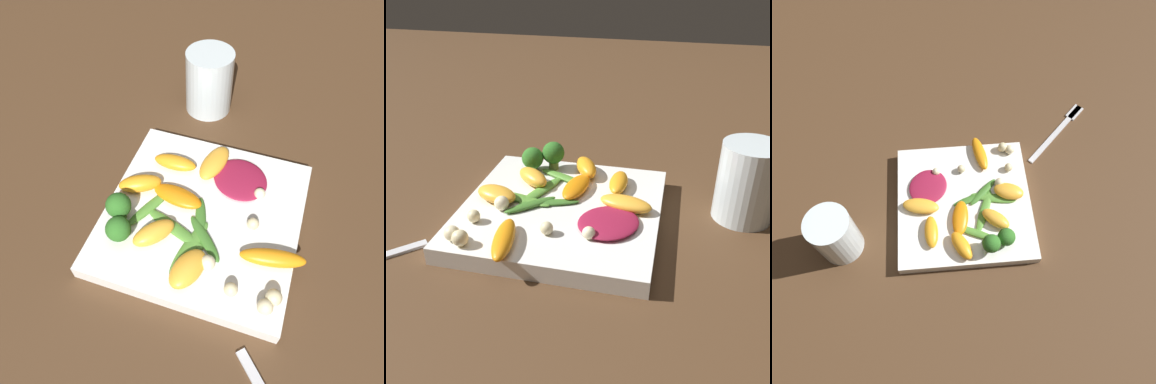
# 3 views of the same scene
# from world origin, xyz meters

# --- Properties ---
(ground_plane) EXTENTS (2.40, 2.40, 0.00)m
(ground_plane) POSITION_xyz_m (0.00, 0.00, 0.00)
(ground_plane) COLOR #4C331E
(plate) EXTENTS (0.25, 0.25, 0.02)m
(plate) POSITION_xyz_m (0.00, 0.00, 0.01)
(plate) COLOR white
(plate) RESTS_ON ground_plane
(drinking_glass) EXTENTS (0.08, 0.08, 0.10)m
(drinking_glass) POSITION_xyz_m (0.06, -0.23, 0.05)
(drinking_glass) COLOR silver
(drinking_glass) RESTS_ON ground_plane
(fork) EXTENTS (0.15, 0.15, 0.01)m
(fork) POSITION_xyz_m (-0.17, 0.23, 0.00)
(fork) COLOR silver
(fork) RESTS_ON ground_plane
(radicchio_leaf_0) EXTENTS (0.10, 0.10, 0.01)m
(radicchio_leaf_0) POSITION_xyz_m (-0.03, -0.07, 0.03)
(radicchio_leaf_0) COLOR maroon
(radicchio_leaf_0) RESTS_ON plate
(orange_segment_0) EXTENTS (0.08, 0.04, 0.02)m
(orange_segment_0) POSITION_xyz_m (-0.10, 0.04, 0.03)
(orange_segment_0) COLOR orange
(orange_segment_0) RESTS_ON plate
(orange_segment_1) EXTENTS (0.06, 0.03, 0.02)m
(orange_segment_1) POSITION_xyz_m (0.06, -0.06, 0.03)
(orange_segment_1) COLOR orange
(orange_segment_1) RESTS_ON plate
(orange_segment_2) EXTENTS (0.06, 0.06, 0.02)m
(orange_segment_2) POSITION_xyz_m (0.05, 0.05, 0.03)
(orange_segment_2) COLOR #FCAD33
(orange_segment_2) RESTS_ON plate
(orange_segment_3) EXTENTS (0.06, 0.05, 0.02)m
(orange_segment_3) POSITION_xyz_m (0.09, -0.01, 0.03)
(orange_segment_3) COLOR orange
(orange_segment_3) RESTS_ON plate
(orange_segment_4) EXTENTS (0.04, 0.07, 0.02)m
(orange_segment_4) POSITION_xyz_m (0.01, -0.08, 0.03)
(orange_segment_4) COLOR #FCAD33
(orange_segment_4) RESTS_ON plate
(orange_segment_5) EXTENTS (0.07, 0.04, 0.01)m
(orange_segment_5) POSITION_xyz_m (0.04, -0.01, 0.03)
(orange_segment_5) COLOR orange
(orange_segment_5) RESTS_ON plate
(orange_segment_6) EXTENTS (0.05, 0.06, 0.02)m
(orange_segment_6) POSITION_xyz_m (-0.01, 0.08, 0.03)
(orange_segment_6) COLOR #FCAD33
(orange_segment_6) RESTS_ON plate
(broccoli_floret_0) EXTENTS (0.03, 0.03, 0.04)m
(broccoli_floret_0) POSITION_xyz_m (0.09, 0.07, 0.04)
(broccoli_floret_0) COLOR #84AD5B
(broccoli_floret_0) RESTS_ON plate
(broccoli_floret_1) EXTENTS (0.03, 0.03, 0.04)m
(broccoli_floret_1) POSITION_xyz_m (0.10, 0.04, 0.05)
(broccoli_floret_1) COLOR #84AD5B
(broccoli_floret_1) RESTS_ON plate
(arugula_sprig_0) EXTENTS (0.04, 0.09, 0.01)m
(arugula_sprig_0) POSITION_xyz_m (0.00, 0.05, 0.02)
(arugula_sprig_0) COLOR #518E33
(arugula_sprig_0) RESTS_ON plate
(arugula_sprig_1) EXTENTS (0.03, 0.07, 0.01)m
(arugula_sprig_1) POSITION_xyz_m (0.00, 0.01, 0.02)
(arugula_sprig_1) COLOR #3D7528
(arugula_sprig_1) RESTS_ON plate
(arugula_sprig_2) EXTENTS (0.06, 0.06, 0.01)m
(arugula_sprig_2) POSITION_xyz_m (-0.01, 0.04, 0.03)
(arugula_sprig_2) COLOR #3D7528
(arugula_sprig_2) RESTS_ON plate
(arugula_sprig_3) EXTENTS (0.05, 0.08, 0.01)m
(arugula_sprig_3) POSITION_xyz_m (0.07, 0.01, 0.03)
(arugula_sprig_3) COLOR #518E33
(arugula_sprig_3) RESTS_ON plate
(arugula_sprig_4) EXTENTS (0.09, 0.05, 0.01)m
(arugula_sprig_4) POSITION_xyz_m (0.03, 0.03, 0.03)
(arugula_sprig_4) COLOR #518E33
(arugula_sprig_4) RESTS_ON plate
(macadamia_nut_0) EXTENTS (0.02, 0.02, 0.02)m
(macadamia_nut_0) POSITION_xyz_m (-0.03, 0.07, 0.03)
(macadamia_nut_0) COLOR beige
(macadamia_nut_0) RESTS_ON plate
(macadamia_nut_1) EXTENTS (0.02, 0.02, 0.02)m
(macadamia_nut_1) POSITION_xyz_m (-0.07, 0.00, 0.03)
(macadamia_nut_1) COLOR beige
(macadamia_nut_1) RESTS_ON plate
(macadamia_nut_2) EXTENTS (0.02, 0.02, 0.02)m
(macadamia_nut_2) POSITION_xyz_m (-0.11, 0.09, 0.03)
(macadamia_nut_2) COLOR beige
(macadamia_nut_2) RESTS_ON plate
(macadamia_nut_3) EXTENTS (0.01, 0.01, 0.01)m
(macadamia_nut_3) POSITION_xyz_m (-0.06, -0.05, 0.03)
(macadamia_nut_3) COLOR beige
(macadamia_nut_3) RESTS_ON plate
(macadamia_nut_4) EXTENTS (0.02, 0.02, 0.02)m
(macadamia_nut_4) POSITION_xyz_m (-0.06, 0.09, 0.03)
(macadamia_nut_4) COLOR beige
(macadamia_nut_4) RESTS_ON plate
(macadamia_nut_5) EXTENTS (0.02, 0.02, 0.02)m
(macadamia_nut_5) POSITION_xyz_m (-0.10, 0.10, 0.03)
(macadamia_nut_5) COLOR beige
(macadamia_nut_5) RESTS_ON plate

